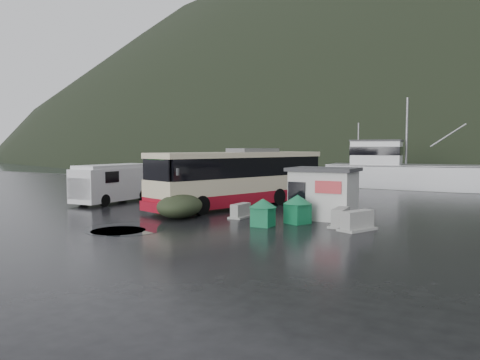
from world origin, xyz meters
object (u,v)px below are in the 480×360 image
Objects in this scene: white_van at (114,203)px; jersey_barrier_b at (341,226)px; dome_tent at (180,218)px; fishing_trawler at (436,184)px; waste_bin_left at (297,223)px; jersey_barrier_c at (357,230)px; jersey_barrier_a at (241,218)px; waste_bin_right at (263,226)px; ticket_kiosk at (323,219)px; coach_bus at (241,206)px.

jersey_barrier_b is (15.82, -0.91, 0.00)m from white_van.
dome_tent is 1.81× the size of jersey_barrier_b.
fishing_trawler is (7.10, 31.08, 0.00)m from dome_tent.
waste_bin_left is 0.45× the size of dome_tent.
jersey_barrier_a is at bearing 176.14° from jersey_barrier_c.
white_van is 15.85m from jersey_barrier_b.
jersey_barrier_a is at bearing 143.52° from waste_bin_right.
waste_bin_left is (13.79, -1.20, 0.00)m from white_van.
white_van is 4.72× the size of waste_bin_right.
jersey_barrier_c is (16.79, -1.51, 0.00)m from white_van.
waste_bin_right is (12.79, -2.77, 0.00)m from white_van.
waste_bin_left is 3.03m from jersey_barrier_c.
ticket_kiosk is 2.29× the size of jersey_barrier_a.
jersey_barrier_c is (4.01, 1.26, 0.00)m from waste_bin_right.
coach_bus is at bearing 15.10° from white_van.
waste_bin_left is at bearing 173.95° from jersey_barrier_c.
coach_bus is 0.51× the size of fishing_trawler.
waste_bin_left reaches higher than jersey_barrier_a.
white_van is 8.37m from dome_tent.
waste_bin_right is 3.94m from ticket_kiosk.
white_van is 3.48× the size of jersey_barrier_c.
jersey_barrier_c is at bearing -10.20° from white_van.
waste_bin_left is at bearing -1.84° from jersey_barrier_a.
jersey_barrier_b is 1.14m from jersey_barrier_c.
ticket_kiosk is (14.24, 0.89, 0.00)m from white_van.
waste_bin_right is 0.05× the size of fishing_trawler.
dome_tent reaches higher than jersey_barrier_a.
waste_bin_right reaches higher than jersey_barrier_a.
ticket_kiosk reaches higher than waste_bin_left.
ticket_kiosk is 27.41m from fishing_trawler.
white_van is at bearing 174.08° from jersey_barrier_a.
waste_bin_right is 4.90m from dome_tent.
white_van is 13.09m from waste_bin_right.
jersey_barrier_c is at bearing 8.12° from dome_tent.
fishing_trawler is (-1.80, 29.81, 0.00)m from jersey_barrier_c.
coach_bus is 7.10m from waste_bin_left.
white_van is at bearing -145.94° from coach_bus.
waste_bin_left is 0.06× the size of fishing_trawler.
waste_bin_right is at bearing -17.28° from white_van.
jersey_barrier_b is at bearing 148.28° from jersey_barrier_c.
jersey_barrier_b is (2.04, 0.28, 0.00)m from waste_bin_left.
coach_bus is at bearing 153.12° from jersey_barrier_c.
coach_bus is at bearing 121.85° from jersey_barrier_a.
waste_bin_right is at bearing -36.17° from coach_bus.
dome_tent is at bearing -77.26° from coach_bus.
fishing_trawler is at bearing 93.46° from jersey_barrier_c.
ticket_kiosk reaches higher than waste_bin_right.
ticket_kiosk is at bearing -1.47° from white_van.
coach_bus is 9.89× the size of waste_bin_right.
jersey_barrier_b is 29.22m from fishing_trawler.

